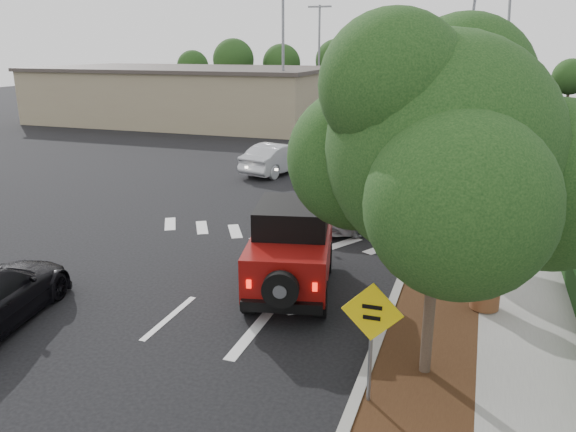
% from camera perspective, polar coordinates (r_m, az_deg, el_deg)
% --- Properties ---
extents(ground, '(120.00, 120.00, 0.00)m').
position_cam_1_polar(ground, '(12.94, -11.95, -10.07)').
color(ground, black).
rests_on(ground, ground).
extents(curb, '(0.20, 70.00, 0.15)m').
position_cam_1_polar(curb, '(22.58, 14.41, 1.74)').
color(curb, '#9E9B93').
rests_on(curb, ground).
extents(planting_strip, '(1.80, 70.00, 0.12)m').
position_cam_1_polar(planting_strip, '(22.54, 16.93, 1.47)').
color(planting_strip, black).
rests_on(planting_strip, ground).
extents(sidewalk, '(2.00, 70.00, 0.12)m').
position_cam_1_polar(sidewalk, '(22.57, 21.74, 1.01)').
color(sidewalk, gray).
rests_on(sidewalk, ground).
extents(hedge, '(0.80, 70.00, 0.80)m').
position_cam_1_polar(hedge, '(22.62, 25.36, 1.49)').
color(hedge, black).
rests_on(hedge, ground).
extents(commercial_building, '(22.00, 12.00, 4.00)m').
position_cam_1_polar(commercial_building, '(45.70, -10.31, 11.95)').
color(commercial_building, gray).
rests_on(commercial_building, ground).
extents(transmission_tower, '(7.00, 4.00, 28.00)m').
position_cam_1_polar(transmission_tower, '(58.08, 19.06, 10.34)').
color(transmission_tower, slate).
rests_on(transmission_tower, ground).
extents(street_tree_near, '(3.80, 3.80, 5.92)m').
position_cam_1_polar(street_tree_near, '(10.97, 13.65, -15.51)').
color(street_tree_near, black).
rests_on(street_tree_near, ground).
extents(street_tree_mid, '(3.20, 3.20, 5.32)m').
position_cam_1_polar(street_tree_mid, '(17.30, 16.04, -3.31)').
color(street_tree_mid, black).
rests_on(street_tree_mid, ground).
extents(street_tree_far, '(3.40, 3.40, 5.62)m').
position_cam_1_polar(street_tree_far, '(23.52, 17.04, 1.94)').
color(street_tree_far, black).
rests_on(street_tree_far, ground).
extents(light_pole_a, '(2.00, 0.22, 9.00)m').
position_cam_1_polar(light_pole_a, '(38.40, -0.48, 8.29)').
color(light_pole_a, slate).
rests_on(light_pole_a, ground).
extents(light_pole_b, '(2.00, 0.22, 9.00)m').
position_cam_1_polar(light_pole_b, '(50.04, 3.07, 10.30)').
color(light_pole_b, slate).
rests_on(light_pole_b, ground).
extents(red_jeep, '(2.62, 4.36, 2.14)m').
position_cam_1_polar(red_jeep, '(13.75, 0.42, -3.09)').
color(red_jeep, black).
rests_on(red_jeep, ground).
extents(silver_suv_ahead, '(3.97, 5.49, 1.39)m').
position_cam_1_polar(silver_suv_ahead, '(19.26, 6.96, 1.47)').
color(silver_suv_ahead, '#A6A8AD').
rests_on(silver_suv_ahead, ground).
extents(silver_sedan_oncoming, '(2.56, 4.54, 1.42)m').
position_cam_1_polar(silver_sedan_oncoming, '(26.57, -0.98, 5.92)').
color(silver_sedan_oncoming, '#B2B4BA').
rests_on(silver_sedan_oncoming, ground).
extents(parked_suv, '(4.63, 1.92, 1.57)m').
position_cam_1_polar(parked_suv, '(39.04, -1.63, 9.59)').
color(parked_suv, '#ABAFB3').
rests_on(parked_suv, ground).
extents(speed_hump_sign, '(1.01, 0.09, 2.14)m').
position_cam_1_polar(speed_hump_sign, '(9.25, 8.48, -11.08)').
color(speed_hump_sign, slate).
rests_on(speed_hump_sign, ground).
extents(terracotta_planter, '(0.80, 0.80, 1.39)m').
position_cam_1_polar(terracotta_planter, '(13.24, 19.61, -5.62)').
color(terracotta_planter, brown).
rests_on(terracotta_planter, ground).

